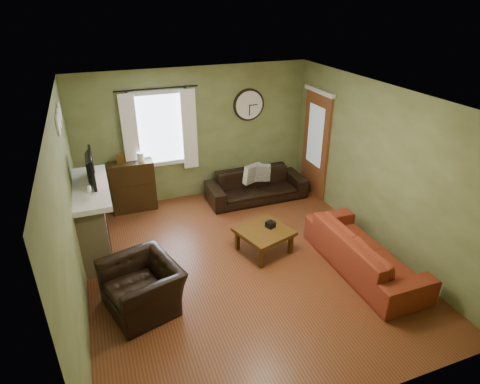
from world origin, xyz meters
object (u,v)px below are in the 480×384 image
object	(u,v)px
sofa_red	(364,251)
armchair	(142,287)
sofa_brown	(256,185)
bookshelf	(133,186)
coffee_table	(264,241)

from	to	relation	value
sofa_red	armchair	size ratio (longest dim) A/B	2.15
sofa_brown	armchair	bearing A→B (deg)	-137.67
bookshelf	coffee_table	world-z (taller)	bookshelf
bookshelf	sofa_brown	size ratio (longest dim) A/B	0.49
bookshelf	armchair	xyz separation A→B (m)	(-0.25, -2.81, -0.16)
sofa_red	sofa_brown	bearing A→B (deg)	12.86
bookshelf	sofa_brown	distance (m)	2.42
sofa_red	armchair	bearing A→B (deg)	84.15
sofa_red	bookshelf	bearing A→B (deg)	43.70
sofa_brown	bookshelf	bearing A→B (deg)	170.06
armchair	coffee_table	xyz separation A→B (m)	(2.01, 0.61, -0.12)
coffee_table	sofa_red	bearing A→B (deg)	-37.34
sofa_brown	sofa_red	size ratio (longest dim) A/B	0.92
sofa_brown	sofa_red	world-z (taller)	sofa_red
armchair	coffee_table	bearing A→B (deg)	90.45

